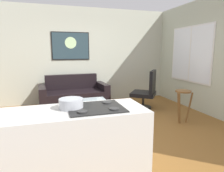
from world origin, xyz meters
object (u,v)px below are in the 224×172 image
at_px(armchair, 147,91).
at_px(mixing_bowl, 71,104).
at_px(couch, 74,96).
at_px(bar_stool, 183,98).
at_px(coffee_table, 83,102).
at_px(wall_painting, 71,46).

relative_size(armchair, mixing_bowl, 3.92).
xyz_separation_m(couch, armchair, (1.85, -0.78, 0.19)).
relative_size(couch, bar_stool, 2.69).
bearing_deg(armchair, bar_stool, -78.44).
distance_m(coffee_table, mixing_bowl, 2.31).
bearing_deg(couch, wall_painting, 89.03).
relative_size(armchair, wall_painting, 0.95).
bearing_deg(wall_painting, bar_stool, -49.96).
bearing_deg(mixing_bowl, armchair, 48.79).
relative_size(bar_stool, mixing_bowl, 2.68).
distance_m(coffee_table, bar_stool, 2.18).
bearing_deg(bar_stool, coffee_table, 157.35).
bearing_deg(couch, coffee_table, -85.60).
height_order(coffee_table, wall_painting, wall_painting).
distance_m(coffee_table, armchair, 1.80).
bearing_deg(mixing_bowl, bar_stool, 28.66).
xyz_separation_m(coffee_table, mixing_bowl, (-0.46, -2.19, 0.57)).
relative_size(couch, armchair, 1.83).
bearing_deg(wall_painting, armchair, -34.99).
bearing_deg(bar_stool, wall_painting, 130.04).
height_order(coffee_table, bar_stool, bar_stool).
relative_size(couch, wall_painting, 1.74).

